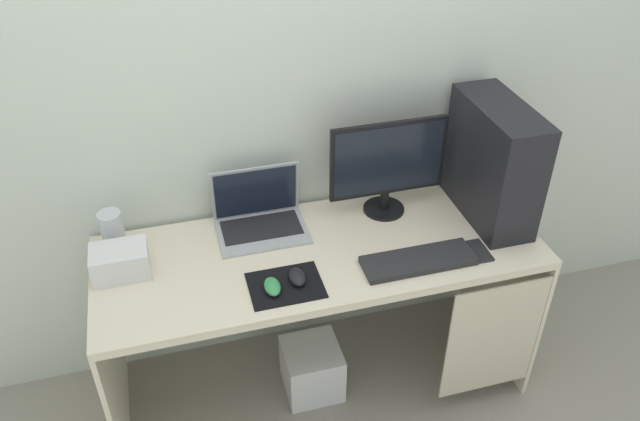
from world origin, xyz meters
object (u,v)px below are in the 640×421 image
Objects in this scene: projector at (120,262)px; mouse_left at (297,277)px; cell_phone at (478,251)px; speaker at (112,231)px; pc_tower at (493,162)px; laptop at (260,217)px; subwoofer at (312,369)px; mouse_right at (272,287)px; monitor at (388,165)px; keyboard at (418,261)px.

mouse_left is (0.60, -0.21, -0.03)m from projector.
speaker is at bearing 163.31° from cell_phone.
cell_phone is (-0.15, -0.23, -0.23)m from pc_tower.
projector is (-1.44, 0.00, -0.18)m from pc_tower.
mouse_left is at bearing -79.84° from laptop.
cell_phone is 0.89m from subwoofer.
laptop is at bearing 85.16° from mouse_right.
speaker is at bearing 177.39° from monitor.
monitor is 4.90× the size of mouse_left.
projector is at bearing 154.63° from mouse_right.
keyboard is 3.23× the size of cell_phone.
monitor reaches higher than projector.
speaker is 0.38× the size of keyboard.
speaker is 1.02m from subwoofer.
projector is 0.63m from mouse_left.
mouse_right is (-0.55, -0.00, 0.01)m from keyboard.
mouse_right is (-0.03, -0.38, -0.03)m from laptop.
pc_tower reaches higher than keyboard.
pc_tower is at bearing 13.95° from mouse_left.
cell_phone is (1.29, -0.23, -0.05)m from projector.
speaker is 1.37m from cell_phone.
pc_tower is at bearing 14.03° from mouse_right.
mouse_left reaches higher than keyboard.
subwoofer is (0.15, -0.23, -0.68)m from laptop.
pc_tower is 2.39× the size of projector.
monitor is at bearing 163.63° from pc_tower.
pc_tower is 2.02× the size of subwoofer.
keyboard is 0.24m from cell_phone.
speaker is at bearing 160.45° from subwoofer.
laptop is 0.85m from cell_phone.
speaker reaches higher than projector.
pc_tower is at bearing -6.41° from speaker.
mouse_right is (-0.54, -0.35, -0.20)m from monitor.
pc_tower is 1.48m from speaker.
mouse_right is at bearing -147.28° from monitor.
keyboard is (1.07, -0.39, -0.07)m from speaker.
laptop is at bearing 153.86° from cell_phone.
cell_phone is (0.24, -0.00, -0.01)m from keyboard.
monitor is 1.98× the size of subwoofer.
keyboard is at bearing -12.50° from projector.
laptop is at bearing 100.16° from mouse_left.
pc_tower is 1.15m from subwoofer.
projector is (-0.53, -0.14, 0.01)m from laptop.
laptop is 0.64m from keyboard.
pc_tower is 4.98× the size of mouse_right.
projector reaches higher than mouse_right.
pc_tower is at bearing 30.57° from keyboard.
pc_tower is 0.89m from mouse_left.
pc_tower is at bearing -8.97° from laptop.
laptop is 2.18× the size of speaker.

